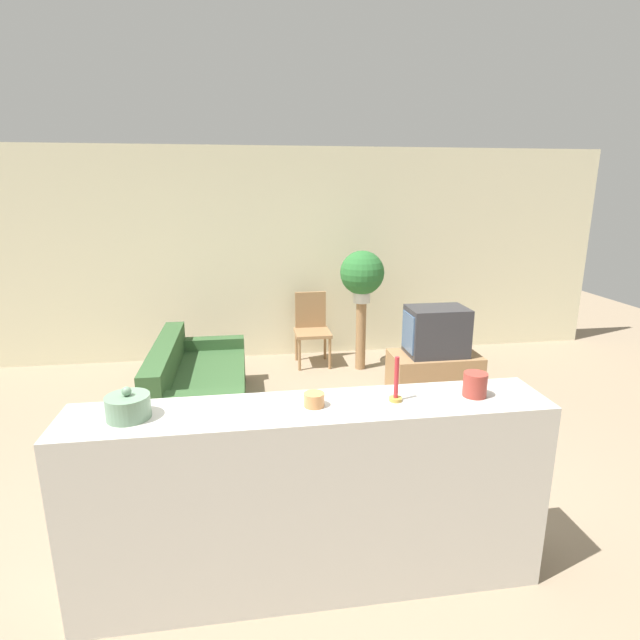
% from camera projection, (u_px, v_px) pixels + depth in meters
% --- Properties ---
extents(ground_plane, '(14.00, 14.00, 0.00)m').
position_uv_depth(ground_plane, '(300.00, 508.00, 3.53)').
color(ground_plane, gray).
extents(wall_back, '(9.00, 0.06, 2.70)m').
position_uv_depth(wall_back, '(270.00, 255.00, 6.46)').
color(wall_back, beige).
rests_on(wall_back, ground_plane).
extents(couch, '(0.86, 1.73, 0.73)m').
position_uv_depth(couch, '(197.00, 388.00, 4.97)').
color(couch, '#33562D').
rests_on(couch, ground_plane).
extents(tv_stand, '(0.95, 0.53, 0.46)m').
position_uv_depth(tv_stand, '(434.00, 374.00, 5.45)').
color(tv_stand, '#9E754C').
rests_on(tv_stand, ground_plane).
extents(television, '(0.63, 0.44, 0.52)m').
position_uv_depth(television, '(436.00, 331.00, 5.32)').
color(television, '#333338').
rests_on(television, tv_stand).
extents(wooden_chair, '(0.44, 0.44, 0.91)m').
position_uv_depth(wooden_chair, '(312.00, 326.00, 6.36)').
color(wooden_chair, '#9E754C').
rests_on(wooden_chair, ground_plane).
extents(plant_stand, '(0.12, 0.12, 0.85)m').
position_uv_depth(plant_stand, '(361.00, 336.00, 6.16)').
color(plant_stand, '#9E754C').
rests_on(plant_stand, ground_plane).
extents(potted_plant, '(0.53, 0.53, 0.63)m').
position_uv_depth(potted_plant, '(362.00, 274.00, 5.97)').
color(potted_plant, white).
rests_on(potted_plant, plant_stand).
extents(foreground_counter, '(2.55, 0.44, 1.10)m').
position_uv_depth(foreground_counter, '(312.00, 498.00, 2.74)').
color(foreground_counter, beige).
rests_on(foreground_counter, ground_plane).
extents(decorative_bowl, '(0.22, 0.22, 0.16)m').
position_uv_depth(decorative_bowl, '(128.00, 406.00, 2.45)').
color(decorative_bowl, gray).
rests_on(decorative_bowl, foreground_counter).
extents(candle_jar, '(0.11, 0.11, 0.07)m').
position_uv_depth(candle_jar, '(314.00, 400.00, 2.59)').
color(candle_jar, '#C6844C').
rests_on(candle_jar, foreground_counter).
extents(candlestick, '(0.07, 0.07, 0.25)m').
position_uv_depth(candlestick, '(396.00, 387.00, 2.64)').
color(candlestick, '#B7933D').
rests_on(candlestick, foreground_counter).
extents(coffee_tin, '(0.13, 0.13, 0.13)m').
position_uv_depth(coffee_tin, '(475.00, 385.00, 2.71)').
color(coffee_tin, '#99382D').
rests_on(coffee_tin, foreground_counter).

